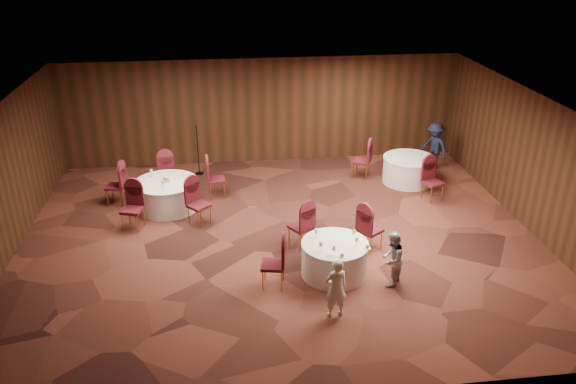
{
  "coord_description": "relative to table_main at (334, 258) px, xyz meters",
  "views": [
    {
      "loc": [
        -1.25,
        -11.43,
        6.58
      ],
      "look_at": [
        0.2,
        0.2,
        1.1
      ],
      "focal_mm": 35.0,
      "sensor_mm": 36.0,
      "label": 1
    }
  ],
  "objects": [
    {
      "name": "table_right",
      "position": [
        3.05,
        4.45,
        0.0
      ],
      "size": [
        1.48,
        1.48,
        0.74
      ],
      "color": "white",
      "rests_on": "ground"
    },
    {
      "name": "table_left",
      "position": [
        -3.69,
        3.61,
        -0.0
      ],
      "size": [
        1.63,
        1.63,
        0.74
      ],
      "color": "white",
      "rests_on": "ground"
    },
    {
      "name": "tabletop_main",
      "position": [
        0.13,
        -0.15,
        0.46
      ],
      "size": [
        1.07,
        1.06,
        0.22
      ],
      "color": "silver",
      "rests_on": "table_main"
    },
    {
      "name": "ground",
      "position": [
        -0.95,
        1.63,
        -0.38
      ],
      "size": [
        12.0,
        12.0,
        0.0
      ],
      "primitive_type": "plane",
      "color": "black",
      "rests_on": "ground"
    },
    {
      "name": "room_shell",
      "position": [
        -0.95,
        1.63,
        1.59
      ],
      "size": [
        12.0,
        12.0,
        12.0
      ],
      "color": "silver",
      "rests_on": "ground"
    },
    {
      "name": "woman_a",
      "position": [
        -0.26,
        -1.38,
        0.23
      ],
      "size": [
        0.49,
        0.37,
        1.21
      ],
      "primitive_type": "imported",
      "rotation": [
        0.0,
        0.0,
        3.34
      ],
      "color": "silver",
      "rests_on": "ground"
    },
    {
      "name": "chairs_main",
      "position": [
        -0.28,
        0.63,
        0.12
      ],
      "size": [
        2.97,
        2.17,
        1.0
      ],
      "color": "#3E0F0C",
      "rests_on": "ground"
    },
    {
      "name": "chairs_left",
      "position": [
        -3.69,
        3.66,
        0.12
      ],
      "size": [
        3.21,
        2.91,
        1.0
      ],
      "color": "#3E0F0C",
      "rests_on": "ground"
    },
    {
      "name": "tabletop_right",
      "position": [
        3.25,
        4.16,
        0.52
      ],
      "size": [
        0.08,
        0.08,
        0.22
      ],
      "color": "silver",
      "rests_on": "table_right"
    },
    {
      "name": "tabletop_left",
      "position": [
        -3.68,
        3.61,
        0.45
      ],
      "size": [
        0.92,
        0.82,
        0.22
      ],
      "color": "silver",
      "rests_on": "table_left"
    },
    {
      "name": "man_c",
      "position": [
        4.11,
        5.33,
        0.34
      ],
      "size": [
        0.9,
        1.07,
        1.43
      ],
      "primitive_type": "imported",
      "rotation": [
        0.0,
        0.0,
        5.2
      ],
      "color": "black",
      "rests_on": "ground"
    },
    {
      "name": "chairs_right",
      "position": [
        2.56,
        4.09,
        0.12
      ],
      "size": [
        2.19,
        2.43,
        1.0
      ],
      "color": "#3E0F0C",
      "rests_on": "ground"
    },
    {
      "name": "table_main",
      "position": [
        0.0,
        0.0,
        0.0
      ],
      "size": [
        1.4,
        1.4,
        0.74
      ],
      "color": "white",
      "rests_on": "ground"
    },
    {
      "name": "mic_stand",
      "position": [
        -2.91,
        5.79,
        0.05
      ],
      "size": [
        0.24,
        0.24,
        1.48
      ],
      "color": "black",
      "rests_on": "ground"
    },
    {
      "name": "woman_b",
      "position": [
        1.06,
        -0.51,
        0.22
      ],
      "size": [
        0.7,
        0.73,
        1.19
      ],
      "primitive_type": "imported",
      "rotation": [
        0.0,
        0.0,
        4.12
      ],
      "color": "#9F9FA3",
      "rests_on": "ground"
    }
  ]
}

